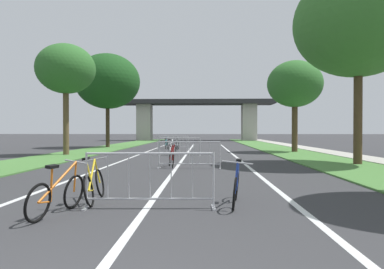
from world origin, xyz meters
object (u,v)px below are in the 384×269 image
Objects in this scene: tree_left_oak_mid at (108,81)px; tree_right_oak_near at (358,23)px; bicycle_blue_1 at (236,187)px; tree_right_cypress_far at (295,84)px; bicycle_white_0 at (172,149)px; crowd_barrier_third at (180,147)px; crowd_barrier_second at (189,155)px; bicycle_orange_3 at (58,195)px; bicycle_red_6 at (172,158)px; crowd_barrier_nearest at (150,181)px; tree_left_pine_near at (66,69)px; bicycle_teal_5 at (166,144)px; bicycle_silver_2 at (177,145)px; crowd_barrier_fourth at (173,143)px; bicycle_yellow_4 at (94,184)px.

tree_right_oak_near is (14.76, -14.58, 0.33)m from tree_left_oak_mid.
tree_right_cypress_far is at bearing -100.14° from bicycle_blue_1.
bicycle_blue_1 is (2.53, -13.97, -0.01)m from bicycle_white_0.
tree_right_cypress_far is (-0.42, 8.57, -1.44)m from tree_right_oak_near.
crowd_barrier_third is 0.76m from bicycle_white_0.
tree_left_oak_mid reaches higher than crowd_barrier_second.
bicycle_red_6 reaches higher than bicycle_orange_3.
bicycle_red_6 is (-0.28, 7.37, -0.16)m from crowd_barrier_nearest.
tree_right_cypress_far is 18.06m from bicycle_blue_1.
crowd_barrier_third is at bearing -53.57° from tree_left_oak_mid.
bicycle_blue_1 is at bearing -68.66° from tree_left_oak_mid.
bicycle_teal_5 is (5.17, 7.27, -4.70)m from tree_left_pine_near.
tree_right_oak_near reaches higher than crowd_barrier_second.
bicycle_red_6 is at bearing -66.69° from bicycle_blue_1.
crowd_barrier_third is (6.74, 0.01, -4.54)m from tree_left_pine_near.
bicycle_silver_2 is at bearing 100.83° from bicycle_white_0.
bicycle_teal_5 is at bearing 146.54° from crowd_barrier_fourth.
bicycle_red_6 is (0.74, -12.83, -0.00)m from bicycle_silver_2.
tree_right_oak_near is 16.72m from bicycle_teal_5.
crowd_barrier_third is at bearing 96.47° from bicycle_orange_3.
bicycle_white_0 is at bearing -96.04° from bicycle_red_6.
bicycle_blue_1 is 0.93× the size of bicycle_silver_2.
crowd_barrier_nearest is at bearing -30.05° from bicycle_yellow_4.
tree_right_cypress_far is 12.88m from bicycle_red_6.
bicycle_teal_5 is (-1.96, 21.05, -0.15)m from crowd_barrier_nearest.
bicycle_yellow_4 is (5.99, -22.49, -5.32)m from tree_left_oak_mid.
bicycle_teal_5 is (-0.46, 21.64, 0.01)m from bicycle_orange_3.
crowd_barrier_fourth is 1.52× the size of bicycle_blue_1.
tree_left_pine_near reaches higher than bicycle_red_6.
bicycle_orange_3 is at bearing -104.59° from crowd_barrier_second.
tree_left_pine_near is 0.79× the size of tree_right_oak_near.
crowd_barrier_second is at bearing -70.23° from bicycle_white_0.
crowd_barrier_second is 1.49× the size of bicycle_teal_5.
crowd_barrier_third reaches higher than bicycle_blue_1.
crowd_barrier_nearest is at bearing 32.37° from bicycle_orange_3.
bicycle_yellow_4 is 1.01× the size of bicycle_teal_5.
crowd_barrier_third is 1.48× the size of bicycle_teal_5.
crowd_barrier_nearest is at bearing -83.53° from bicycle_teal_5.
crowd_barrier_nearest is 1.00× the size of crowd_barrier_third.
crowd_barrier_nearest is (7.12, -13.77, -4.54)m from tree_left_pine_near.
tree_left_oak_mid is 4.84× the size of bicycle_yellow_4.
crowd_barrier_third reaches higher than bicycle_orange_3.
bicycle_orange_3 is 1.03× the size of bicycle_red_6.
crowd_barrier_second is 1.48× the size of bicycle_yellow_4.
bicycle_white_0 is (6.34, -8.73, -5.30)m from tree_left_oak_mid.
tree_left_pine_near is 15.61m from tree_right_oak_near.
bicycle_white_0 is 1.04× the size of bicycle_red_6.
bicycle_silver_2 is at bearing 126.13° from tree_right_oak_near.
crowd_barrier_nearest is 1.68m from bicycle_blue_1.
bicycle_silver_2 reaches higher than bicycle_orange_3.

